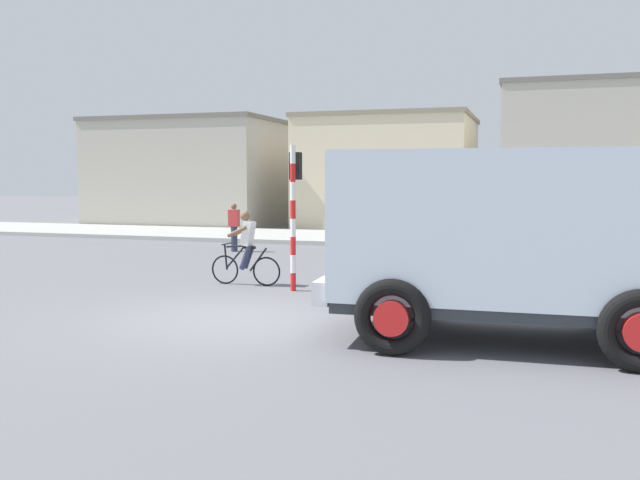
{
  "coord_description": "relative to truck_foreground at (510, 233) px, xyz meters",
  "views": [
    {
      "loc": [
        5.31,
        -10.82,
        2.52
      ],
      "look_at": [
        1.11,
        2.5,
        1.2
      ],
      "focal_mm": 37.8,
      "sensor_mm": 36.0,
      "label": 1
    }
  ],
  "objects": [
    {
      "name": "car_red_near",
      "position": [
        1.69,
        8.53,
        -0.85
      ],
      "size": [
        4.29,
        2.62,
        1.6
      ],
      "color": "#234C9E",
      "rests_on": "ground"
    },
    {
      "name": "pedestrian_near_kerb",
      "position": [
        -9.24,
        10.11,
        -0.82
      ],
      "size": [
        0.34,
        0.22,
        1.62
      ],
      "color": "#2D334C",
      "rests_on": "ground"
    },
    {
      "name": "ground_plane",
      "position": [
        -5.01,
        0.3,
        -1.67
      ],
      "size": [
        120.0,
        120.0,
        0.0
      ],
      "primitive_type": "plane",
      "color": "slate"
    },
    {
      "name": "cyclist",
      "position": [
        -6.01,
        3.75,
        -0.8
      ],
      "size": [
        1.73,
        0.5,
        1.72
      ],
      "color": "black",
      "rests_on": "ground"
    },
    {
      "name": "building_corner_right",
      "position": [
        3.88,
        20.83,
        1.57
      ],
      "size": [
        9.98,
        5.71,
        6.48
      ],
      "color": "#B2AD9E",
      "rests_on": "ground"
    },
    {
      "name": "sidewalk_far",
      "position": [
        -5.01,
        15.31,
        -1.59
      ],
      "size": [
        80.0,
        5.0,
        0.16
      ],
      "primitive_type": "cube",
      "color": "#ADADA8",
      "rests_on": "ground"
    },
    {
      "name": "building_corner_left",
      "position": [
        -16.76,
        21.92,
        1.06
      ],
      "size": [
        9.32,
        8.16,
        5.45
      ],
      "color": "#B2AD9E",
      "rests_on": "ground"
    },
    {
      "name": "traffic_light_pole",
      "position": [
        -4.69,
        3.41,
        0.4
      ],
      "size": [
        0.24,
        0.43,
        3.2
      ],
      "color": "red",
      "rests_on": "ground"
    },
    {
      "name": "building_mid_block",
      "position": [
        -6.47,
        22.37,
        1.05
      ],
      "size": [
        8.06,
        7.64,
        5.43
      ],
      "color": "beige",
      "rests_on": "ground"
    },
    {
      "name": "truck_foreground",
      "position": [
        0.0,
        0.0,
        0.0
      ],
      "size": [
        5.51,
        3.0,
        2.9
      ],
      "color": "silver",
      "rests_on": "ground"
    }
  ]
}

